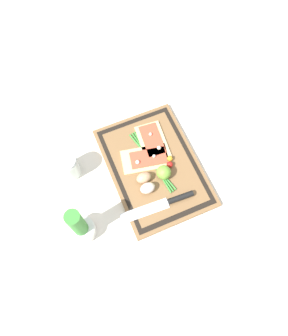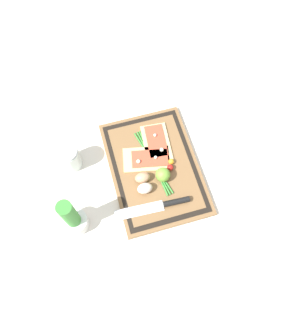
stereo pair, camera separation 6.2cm
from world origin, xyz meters
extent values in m
plane|color=silver|center=(0.00, 0.00, 0.00)|extent=(6.00, 6.00, 0.00)
cube|color=brown|center=(0.00, 0.00, 0.01)|extent=(0.49, 0.34, 0.02)
cube|color=black|center=(0.00, 0.00, 0.02)|extent=(0.46, 0.31, 0.00)
cube|color=brown|center=(0.00, 0.00, 0.02)|extent=(0.42, 0.28, 0.00)
cube|color=#DBBC7F|center=(0.09, -0.04, 0.02)|extent=(0.19, 0.12, 0.01)
cube|color=#D14C33|center=(0.10, -0.04, 0.03)|extent=(0.15, 0.09, 0.00)
sphere|color=silver|center=(0.06, -0.05, 0.04)|extent=(0.02, 0.02, 0.02)
sphere|color=silver|center=(0.13, -0.04, 0.04)|extent=(0.01, 0.01, 0.01)
cube|color=#DBBC7F|center=(0.04, 0.02, 0.02)|extent=(0.14, 0.20, 0.01)
cube|color=#D14C33|center=(0.04, 0.01, 0.03)|extent=(0.10, 0.15, 0.00)
sphere|color=silver|center=(0.03, 0.06, 0.04)|extent=(0.02, 0.02, 0.02)
sphere|color=silver|center=(0.03, -0.01, 0.04)|extent=(0.01, 0.01, 0.01)
cube|color=silver|center=(-0.15, 0.10, 0.02)|extent=(0.05, 0.19, 0.00)
cylinder|color=black|center=(-0.16, -0.04, 0.03)|extent=(0.03, 0.10, 0.02)
ellipsoid|color=tan|center=(-0.04, 0.06, 0.04)|extent=(0.04, 0.06, 0.04)
ellipsoid|color=beige|center=(-0.08, 0.06, 0.04)|extent=(0.04, 0.06, 0.04)
sphere|color=#70A838|center=(-0.05, -0.02, 0.05)|extent=(0.06, 0.06, 0.06)
sphere|color=red|center=(-0.02, -0.06, 0.03)|extent=(0.03, 0.03, 0.03)
sphere|color=gold|center=(0.00, -0.07, 0.03)|extent=(0.02, 0.02, 0.02)
cylinder|color=#388433|center=(0.02, 0.00, 0.02)|extent=(0.30, 0.04, 0.01)
cylinder|color=#388433|center=(0.02, 0.00, 0.02)|extent=(0.29, 0.06, 0.01)
cylinder|color=#388433|center=(0.02, 0.00, 0.02)|extent=(0.29, 0.08, 0.01)
cylinder|color=white|center=(-0.13, 0.34, 0.03)|extent=(0.09, 0.09, 0.06)
cylinder|color=#388433|center=(-0.13, 0.34, 0.13)|extent=(0.05, 0.05, 0.19)
cylinder|color=silver|center=(0.11, 0.31, 0.05)|extent=(0.08, 0.08, 0.10)
cylinder|color=#D16023|center=(0.11, 0.31, 0.02)|extent=(0.07, 0.07, 0.04)
cylinder|color=silver|center=(0.11, 0.31, 0.11)|extent=(0.08, 0.08, 0.01)
camera|label=1|loc=(-0.45, 0.23, 1.20)|focal=35.00mm
camera|label=2|loc=(-0.47, 0.18, 1.20)|focal=35.00mm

